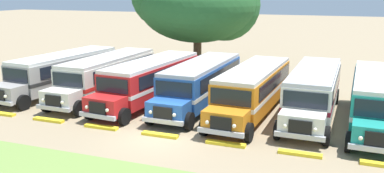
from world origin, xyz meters
TOP-DOWN VIEW (x-y plane):
  - ground_plane at (0.00, 0.00)m, footprint 220.00×220.00m
  - parked_bus_slot_0 at (-10.82, 6.52)m, footprint 3.53×10.97m
  - parked_bus_slot_1 at (-7.07, 6.60)m, footprint 2.89×10.87m
  - parked_bus_slot_2 at (-3.40, 6.18)m, footprint 3.46×10.96m
  - parked_bus_slot_3 at (0.03, 6.64)m, footprint 2.92×10.87m
  - parked_bus_slot_4 at (3.61, 6.04)m, footprint 3.21×10.92m
  - parked_bus_slot_5 at (7.15, 6.85)m, footprint 2.95×10.87m
  - parked_bus_slot_6 at (10.57, 6.33)m, footprint 3.04×10.89m
  - curb_wheelstop_0 at (-10.68, 0.26)m, footprint 2.00×0.36m
  - curb_wheelstop_1 at (-7.12, 0.26)m, footprint 2.00×0.36m
  - curb_wheelstop_2 at (-3.56, 0.26)m, footprint 2.00×0.36m
  - curb_wheelstop_3 at (0.00, 0.26)m, footprint 2.00×0.36m
  - curb_wheelstop_4 at (3.56, 0.26)m, footprint 2.00×0.36m
  - curb_wheelstop_5 at (7.12, 0.26)m, footprint 2.00×0.36m
  - broad_shade_tree at (-4.17, 18.16)m, footprint 11.50×11.87m

SIDE VIEW (x-z plane):
  - ground_plane at x=0.00m, z-range 0.00..0.00m
  - curb_wheelstop_0 at x=-10.68m, z-range 0.00..0.15m
  - curb_wheelstop_1 at x=-7.12m, z-range 0.00..0.15m
  - curb_wheelstop_2 at x=-3.56m, z-range 0.00..0.15m
  - curb_wheelstop_3 at x=0.00m, z-range 0.00..0.15m
  - curb_wheelstop_4 at x=3.56m, z-range 0.00..0.15m
  - curb_wheelstop_5 at x=7.12m, z-range 0.00..0.15m
  - parked_bus_slot_0 at x=-10.82m, z-range 0.17..2.99m
  - parked_bus_slot_1 at x=-7.07m, z-range 0.17..2.99m
  - parked_bus_slot_2 at x=-3.40m, z-range 0.17..2.99m
  - parked_bus_slot_3 at x=0.03m, z-range 0.17..2.99m
  - parked_bus_slot_4 at x=3.61m, z-range 0.17..2.99m
  - parked_bus_slot_5 at x=7.15m, z-range 0.17..2.99m
  - parked_bus_slot_6 at x=10.57m, z-range 0.17..2.99m
  - broad_shade_tree at x=-4.17m, z-range 1.32..11.39m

